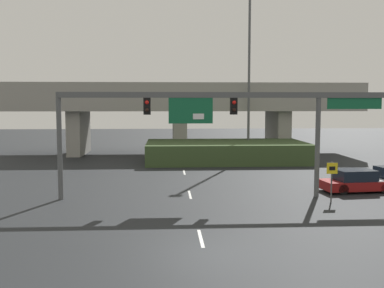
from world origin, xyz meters
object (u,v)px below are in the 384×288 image
(speed_limit_sign, at_px, (332,176))
(highway_light_pole_near, at_px, (249,65))
(signal_gantry, at_px, (215,111))
(parked_sedan_near_right, at_px, (356,181))

(speed_limit_sign, distance_m, highway_light_pole_near, 21.64)
(signal_gantry, height_order, speed_limit_sign, signal_gantry)
(speed_limit_sign, height_order, parked_sedan_near_right, speed_limit_sign)
(speed_limit_sign, bearing_deg, highway_light_pole_near, 92.61)
(parked_sedan_near_right, bearing_deg, signal_gantry, -177.55)
(parked_sedan_near_right, bearing_deg, highway_light_pole_near, 95.85)
(signal_gantry, relative_size, highway_light_pole_near, 1.06)
(highway_light_pole_near, bearing_deg, parked_sedan_near_right, -78.25)
(signal_gantry, xyz_separation_m, highway_light_pole_near, (5.31, 18.56, 4.16))
(highway_light_pole_near, distance_m, parked_sedan_near_right, 19.57)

